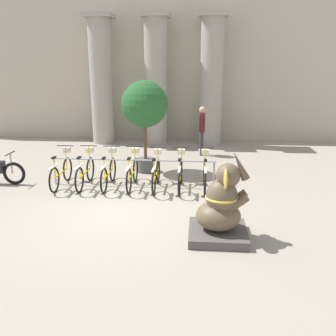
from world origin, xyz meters
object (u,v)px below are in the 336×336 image
Objects in this scene: bicycle_4 at (156,174)px; potted_tree at (145,107)px; bicycle_3 at (132,173)px; bicycle_0 at (61,172)px; bicycle_2 at (109,172)px; bicycle_6 at (205,174)px; elephant_statue at (221,209)px; bicycle_5 at (180,174)px; bicycle_1 at (85,172)px; person_pedestrian at (202,126)px.

potted_tree is (-0.51, 1.57, 1.61)m from bicycle_4.
bicycle_0 is at bearing -178.12° from bicycle_3.
bicycle_0 and bicycle_2 have the same top height.
elephant_statue is at bearing -84.70° from bicycle_6.
bicycle_0 is at bearing -179.27° from bicycle_5.
potted_tree is at bearing 140.06° from bicycle_6.
bicycle_3 is 1.32m from bicycle_5.
bicycle_4 is at bearing 0.54° from bicycle_0.
bicycle_1 is at bearing 140.93° from elephant_statue.
bicycle_4 is 1.32m from bicycle_6.
bicycle_6 is at bearing -0.22° from bicycle_3.
bicycle_3 and bicycle_6 have the same top height.
bicycle_4 is at bearing -107.96° from person_pedestrian.
bicycle_0 is 0.97× the size of person_pedestrian.
bicycle_6 is at bearing -88.99° from person_pedestrian.
bicycle_5 is at bearing -178.65° from bicycle_6.
potted_tree reaches higher than bicycle_2.
bicycle_1 is 1.00× the size of bicycle_5.
bicycle_4 is (1.98, -0.03, 0.00)m from bicycle_1.
bicycle_4 is at bearing -178.52° from bicycle_5.
bicycle_0 is 3.30m from bicycle_5.
person_pedestrian reaches higher than bicycle_1.
bicycle_2 is 0.61× the size of potted_tree.
potted_tree is at bearing 115.34° from elephant_statue.
bicycle_5 is at bearing -0.46° from bicycle_2.
bicycle_5 is 0.97× the size of elephant_statue.
bicycle_6 is (0.66, 0.02, 0.00)m from bicycle_5.
elephant_statue is 0.99× the size of person_pedestrian.
bicycle_1 is 0.61× the size of potted_tree.
bicycle_0 and bicycle_5 have the same top height.
potted_tree is (0.81, 1.53, 1.61)m from bicycle_2.
bicycle_1 is at bearing 4.74° from bicycle_0.
bicycle_2 and bicycle_6 have the same top height.
bicycle_5 is 0.66m from bicycle_6.
bicycle_1 is at bearing -179.95° from bicycle_6.
elephant_statue is (4.23, -2.85, 0.18)m from bicycle_0.
bicycle_5 is (0.66, 0.02, 0.00)m from bicycle_4.
bicycle_4 is 3.29m from elephant_statue.
bicycle_0 is 1.00× the size of bicycle_4.
person_pedestrian is at bearing 81.25° from bicycle_5.
bicycle_2 is 0.66m from bicycle_3.
person_pedestrian is at bearing 91.01° from bicycle_6.
bicycle_4 is at bearing 118.99° from elephant_statue.
potted_tree reaches higher than elephant_statue.
bicycle_6 is (3.30, 0.00, 0.00)m from bicycle_1.
person_pedestrian is at bearing 63.43° from bicycle_3.
bicycle_5 is 0.61× the size of potted_tree.
potted_tree is at bearing 108.07° from bicycle_4.
person_pedestrian is (-0.07, 3.84, 0.67)m from bicycle_6.
bicycle_0 is 1.00× the size of bicycle_5.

